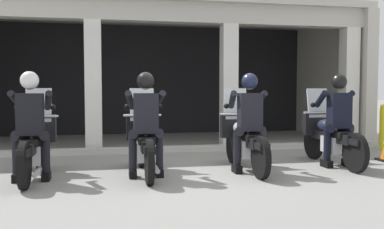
# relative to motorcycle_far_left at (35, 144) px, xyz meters

# --- Properties ---
(ground_plane) EXTENTS (80.00, 80.00, 0.00)m
(ground_plane) POSITION_rel_motorcycle_far_left_xyz_m (2.47, 3.03, -0.50)
(ground_plane) COLOR gray
(station_building) EXTENTS (10.19, 4.10, 3.41)m
(station_building) POSITION_rel_motorcycle_far_left_xyz_m (2.30, 4.76, 1.64)
(station_building) COLOR black
(station_building) RESTS_ON ground
(kerb_strip) EXTENTS (9.69, 0.24, 0.12)m
(kerb_strip) POSITION_rel_motorcycle_far_left_xyz_m (2.30, 2.19, -0.44)
(kerb_strip) COLOR #B7B5AD
(kerb_strip) RESTS_ON ground
(motorcycle_far_left) EXTENTS (0.62, 2.04, 1.35)m
(motorcycle_far_left) POSITION_rel_motorcycle_far_left_xyz_m (0.00, 0.00, 0.00)
(motorcycle_far_left) COLOR black
(motorcycle_far_left) RESTS_ON ground
(police_officer_far_left) EXTENTS (0.63, 0.61, 1.58)m
(police_officer_far_left) POSITION_rel_motorcycle_far_left_xyz_m (-0.00, -0.28, 0.44)
(police_officer_far_left) COLOR black
(police_officer_far_left) RESTS_ON ground
(motorcycle_center_left) EXTENTS (0.62, 2.04, 1.35)m
(motorcycle_center_left) POSITION_rel_motorcycle_far_left_xyz_m (1.65, -0.04, 0.00)
(motorcycle_center_left) COLOR black
(motorcycle_center_left) RESTS_ON ground
(police_officer_center_left) EXTENTS (0.63, 0.61, 1.58)m
(police_officer_center_left) POSITION_rel_motorcycle_far_left_xyz_m (1.65, -0.32, 0.44)
(police_officer_center_left) COLOR black
(police_officer_center_left) RESTS_ON ground
(motorcycle_center_right) EXTENTS (0.62, 2.04, 1.35)m
(motorcycle_center_right) POSITION_rel_motorcycle_far_left_xyz_m (3.30, 0.01, 0.00)
(motorcycle_center_right) COLOR black
(motorcycle_center_right) RESTS_ON ground
(police_officer_center_right) EXTENTS (0.63, 0.61, 1.58)m
(police_officer_center_right) POSITION_rel_motorcycle_far_left_xyz_m (3.29, -0.27, 0.44)
(police_officer_center_right) COLOR black
(police_officer_center_right) RESTS_ON ground
(motorcycle_far_right) EXTENTS (0.62, 2.04, 1.35)m
(motorcycle_far_right) POSITION_rel_motorcycle_far_left_xyz_m (4.94, 0.18, 0.00)
(motorcycle_far_right) COLOR black
(motorcycle_far_right) RESTS_ON ground
(police_officer_far_right) EXTENTS (0.63, 0.61, 1.58)m
(police_officer_far_right) POSITION_rel_motorcycle_far_left_xyz_m (4.94, -0.10, 0.44)
(police_officer_far_right) COLOR black
(police_officer_far_right) RESTS_ON ground
(bollard_kerbside) EXTENTS (0.14, 0.14, 1.01)m
(bollard_kerbside) POSITION_rel_motorcycle_far_left_xyz_m (7.05, 1.64, -0.00)
(bollard_kerbside) COLOR yellow
(bollard_kerbside) RESTS_ON ground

